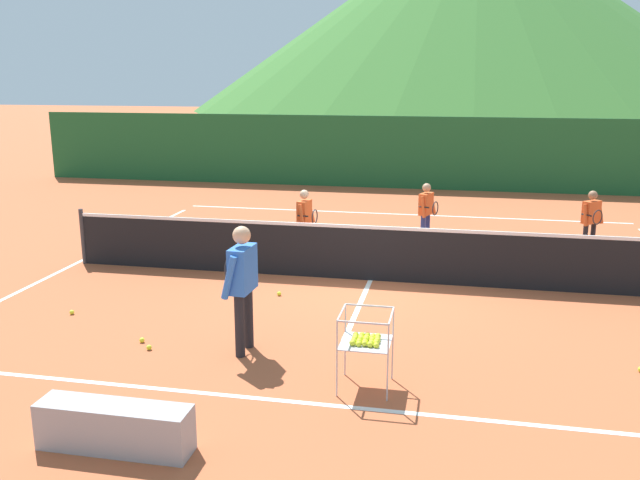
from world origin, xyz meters
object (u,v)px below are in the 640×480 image
tennis_net (371,253)px  student_2 (591,216)px  tennis_ball_0 (279,294)px  courtside_bench (115,427)px  student_1 (426,208)px  instructor (242,277)px  tennis_ball_5 (142,340)px  tennis_ball_3 (149,347)px  tennis_ball_1 (72,312)px  ball_cart (366,340)px  student_0 (305,217)px

tennis_net → student_2: bearing=32.9°
tennis_ball_0 → courtside_bench: courtside_bench is taller
tennis_net → student_1: 2.89m
tennis_net → instructor: size_ratio=6.61×
tennis_ball_0 → tennis_ball_5: (-1.29, -2.27, 0.00)m
tennis_ball_3 → tennis_ball_5: (-0.20, 0.21, 0.00)m
student_2 → courtside_bench: bearing=-123.9°
tennis_ball_5 → tennis_ball_1: bearing=152.2°
ball_cart → courtside_bench: ball_cart is taller
student_0 → tennis_ball_3: size_ratio=19.36×
tennis_ball_5 → tennis_ball_0: bearing=60.3°
instructor → tennis_ball_5: (-1.43, 0.00, -0.96)m
instructor → ball_cart: instructor is taller
instructor → tennis_ball_0: size_ratio=24.45×
tennis_net → tennis_ball_0: size_ratio=161.51×
tennis_ball_5 → courtside_bench: bearing=-69.2°
student_1 → courtside_bench: 9.02m
student_0 → tennis_ball_3: bearing=-100.9°
instructor → tennis_ball_3: instructor is taller
ball_cart → tennis_ball_5: size_ratio=13.22×
student_2 → tennis_ball_3: bearing=-136.1°
ball_cart → tennis_ball_3: bearing=170.0°
ball_cart → tennis_ball_5: (-3.10, 0.72, -0.54)m
student_0 → tennis_ball_1: (-2.68, -3.96, -0.76)m
student_0 → tennis_ball_1: student_0 is taller
tennis_net → student_0: size_ratio=8.34×
student_0 → courtside_bench: size_ratio=0.88×
tennis_net → student_1: size_ratio=8.47×
tennis_net → student_0: bearing=137.2°
tennis_ball_5 → student_1: bearing=60.8°
tennis_net → instructor: 3.64m
student_0 → tennis_ball_5: size_ratio=19.36×
tennis_net → tennis_ball_3: size_ratio=161.51×
student_1 → ball_cart: 6.89m
student_1 → tennis_ball_5: 7.09m
student_2 → instructor: bearing=-131.1°
student_0 → courtside_bench: bearing=-91.7°
tennis_ball_3 → courtside_bench: bearing=-72.0°
student_1 → tennis_ball_1: 7.34m
ball_cart → student_1: bearing=87.2°
tennis_ball_0 → student_0: bearing=93.0°
courtside_bench → tennis_ball_5: bearing=110.8°
instructor → ball_cart: 1.87m
instructor → tennis_ball_3: 1.57m
instructor → courtside_bench: bearing=-101.0°
tennis_net → tennis_ball_3: bearing=-124.0°
tennis_ball_5 → student_0: bearing=76.3°
ball_cart → tennis_ball_0: ball_cart is taller
student_1 → ball_cart: student_1 is taller
student_2 → tennis_ball_0: size_ratio=18.81×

